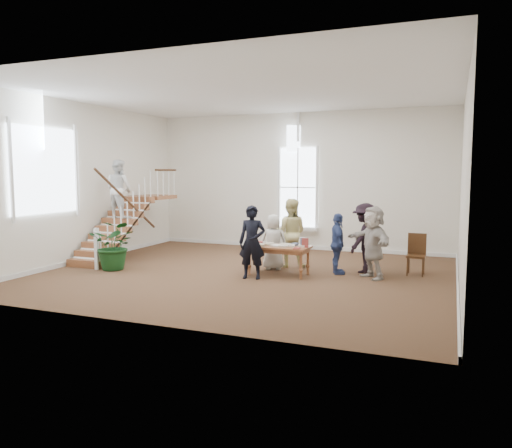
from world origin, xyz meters
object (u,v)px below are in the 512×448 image
at_px(elderly_woman, 273,242).
at_px(woman_cluster_b, 365,238).
at_px(side_chair, 416,252).
at_px(floor_plant, 115,245).
at_px(woman_cluster_c, 373,242).
at_px(library_table, 278,249).
at_px(police_officer, 252,242).
at_px(woman_cluster_a, 338,244).
at_px(person_yellow, 290,233).

height_order(elderly_woman, woman_cluster_b, woman_cluster_b).
bearing_deg(side_chair, floor_plant, -161.76).
distance_m(elderly_woman, side_chair, 3.62).
relative_size(floor_plant, side_chair, 1.26).
height_order(woman_cluster_b, woman_cluster_c, woman_cluster_b).
bearing_deg(library_table, woman_cluster_b, 30.09).
bearing_deg(floor_plant, woman_cluster_b, 18.51).
distance_m(floor_plant, side_chair, 7.74).
xyz_separation_m(police_officer, floor_plant, (-3.75, -0.32, -0.23)).
xyz_separation_m(library_table, woman_cluster_b, (1.95, 1.08, 0.24)).
bearing_deg(woman_cluster_b, woman_cluster_a, -34.36).
bearing_deg(police_officer, person_yellow, 67.35).
height_order(elderly_woman, woman_cluster_c, woman_cluster_c).
relative_size(woman_cluster_a, floor_plant, 1.18).
height_order(woman_cluster_a, woman_cluster_c, woman_cluster_c).
height_order(person_yellow, woman_cluster_c, person_yellow).
relative_size(elderly_woman, woman_cluster_b, 0.82).
xyz_separation_m(elderly_woman, person_yellow, (0.30, 0.50, 0.19)).
distance_m(elderly_woman, woman_cluster_c, 2.60).
xyz_separation_m(person_yellow, woman_cluster_a, (1.39, -0.46, -0.16)).
distance_m(police_officer, woman_cluster_b, 2.96).
bearing_deg(woman_cluster_c, elderly_woman, -134.88).
bearing_deg(library_table, side_chair, 22.91).
bearing_deg(library_table, elderly_woman, 120.94).
xyz_separation_m(woman_cluster_a, woman_cluster_c, (0.90, -0.20, 0.11)).
height_order(woman_cluster_c, side_chair, woman_cluster_c).
relative_size(woman_cluster_b, floor_plant, 1.36).
bearing_deg(floor_plant, library_table, 13.13).
xyz_separation_m(woman_cluster_c, side_chair, (0.95, 0.85, -0.30)).
height_order(police_officer, side_chair, police_officer).
relative_size(police_officer, side_chair, 1.71).
relative_size(police_officer, woman_cluster_b, 1.00).
xyz_separation_m(library_table, woman_cluster_c, (2.25, 0.43, 0.23)).
bearing_deg(library_table, police_officer, -122.74).
height_order(elderly_woman, side_chair, elderly_woman).
relative_size(library_table, police_officer, 0.89).
bearing_deg(person_yellow, police_officer, 67.04).
relative_size(library_table, woman_cluster_c, 0.89).
xyz_separation_m(police_officer, side_chair, (3.65, 1.93, -0.31)).
height_order(elderly_woman, person_yellow, person_yellow).
distance_m(elderly_woman, woman_cluster_b, 2.35).
bearing_deg(person_yellow, library_table, 82.02).
distance_m(library_table, woman_cluster_c, 2.31).
relative_size(elderly_woman, person_yellow, 0.79).
distance_m(elderly_woman, woman_cluster_a, 1.70).
xyz_separation_m(library_table, floor_plant, (-4.20, -0.98, 0.00)).
height_order(elderly_woman, floor_plant, elderly_woman).
xyz_separation_m(elderly_woman, side_chair, (3.55, 0.68, -0.15)).
relative_size(police_officer, person_yellow, 0.96).
height_order(library_table, person_yellow, person_yellow).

